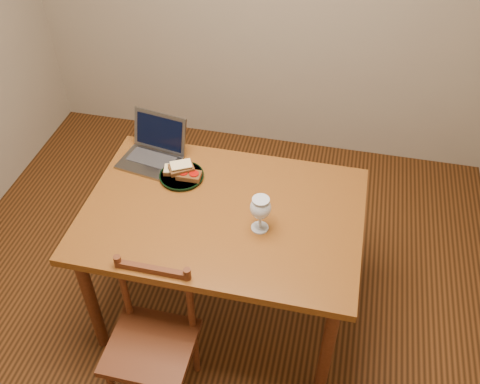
% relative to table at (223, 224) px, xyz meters
% --- Properties ---
extents(floor, '(3.20, 3.20, 0.02)m').
position_rel_table_xyz_m(floor, '(-0.09, -0.04, -0.66)').
color(floor, black).
rests_on(floor, ground).
extents(table, '(1.30, 0.90, 0.74)m').
position_rel_table_xyz_m(table, '(0.00, 0.00, 0.00)').
color(table, '#56270E').
rests_on(table, floor).
extents(chair, '(0.38, 0.36, 0.40)m').
position_rel_table_xyz_m(chair, '(-0.20, -0.53, -0.22)').
color(chair, '#3F1E0D').
rests_on(chair, floor).
extents(plate, '(0.22, 0.22, 0.02)m').
position_rel_table_xyz_m(plate, '(-0.26, 0.18, 0.10)').
color(plate, black).
rests_on(plate, table).
extents(sandwich_cheese, '(0.12, 0.08, 0.03)m').
position_rel_table_xyz_m(sandwich_cheese, '(-0.29, 0.19, 0.12)').
color(sandwich_cheese, '#381E0C').
rests_on(sandwich_cheese, plate).
extents(sandwich_tomato, '(0.12, 0.07, 0.04)m').
position_rel_table_xyz_m(sandwich_tomato, '(-0.21, 0.17, 0.12)').
color(sandwich_tomato, '#381E0C').
rests_on(sandwich_tomato, plate).
extents(sandwich_top, '(0.14, 0.12, 0.04)m').
position_rel_table_xyz_m(sandwich_top, '(-0.26, 0.19, 0.15)').
color(sandwich_top, '#381E0C').
rests_on(sandwich_top, plate).
extents(milk_glass, '(0.09, 0.09, 0.18)m').
position_rel_table_xyz_m(milk_glass, '(0.19, -0.07, 0.18)').
color(milk_glass, white).
rests_on(milk_glass, table).
extents(laptop, '(0.34, 0.32, 0.21)m').
position_rel_table_xyz_m(laptop, '(-0.44, 0.31, 0.14)').
color(laptop, slate).
rests_on(laptop, table).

